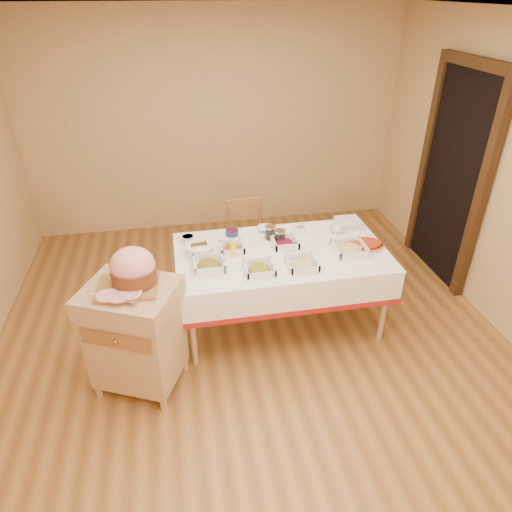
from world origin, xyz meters
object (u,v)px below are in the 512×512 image
Objects in this scene: preserve_jar_left at (270,233)px; bread_basket at (199,250)px; ham_on_board at (132,270)px; brass_platter at (365,245)px; dining_chair at (247,241)px; butcher_cart at (135,332)px; plate_stack at (348,223)px; preserve_jar_right at (280,237)px; dining_table at (281,267)px; mustard_bottle at (233,249)px.

preserve_jar_left is 0.67m from bread_basket.
ham_on_board is 1.32× the size of brass_platter.
preserve_jar_left is 0.37× the size of brass_platter.
bread_basket is 1.44m from brass_platter.
dining_chair is 1.29m from brass_platter.
plate_stack is at bearing 24.63° from butcher_cart.
preserve_jar_left is at bearing 13.55° from bread_basket.
preserve_jar_right is at bearing 4.63° from bread_basket.
dining_table is 0.26m from preserve_jar_right.
preserve_jar_left is at bearing -77.62° from dining_chair.
bread_basket is (-0.70, 0.09, 0.20)m from dining_table.
dining_table is at bearing -79.54° from preserve_jar_left.
plate_stack is (1.94, 0.87, -0.24)m from ham_on_board.
ham_on_board reaches higher than preserve_jar_left.
preserve_jar_left is (1.15, 0.77, -0.22)m from ham_on_board.
plate_stack is (0.78, 0.11, -0.02)m from preserve_jar_left.
butcher_cart is at bearing -155.94° from dining_table.
dining_table is 14.41× the size of preserve_jar_right.
dining_table is at bearing -154.42° from plate_stack.
plate_stack reaches higher than brass_platter.
butcher_cart is (-1.24, -0.55, -0.08)m from dining_table.
preserve_jar_left reaches higher than brass_platter.
preserve_jar_left is at bearing 122.97° from preserve_jar_right.
dining_table is 8.39× the size of plate_stack.
mustard_bottle reaches higher than dining_chair.
ham_on_board is 0.82m from bread_basket.
ham_on_board is at bearing -129.44° from bread_basket.
plate_stack is at bearing 10.46° from bread_basket.
brass_platter is (0.72, -0.20, -0.04)m from preserve_jar_right.
ham_on_board is (-1.03, -1.32, 0.59)m from dining_chair.
butcher_cart is 7.26× the size of preserve_jar_left.
butcher_cart is 2.05× the size of ham_on_board.
ham_on_board is at bearing -128.06° from dining_chair.
dining_table is at bearing 175.52° from brass_platter.
dining_table is at bearing 23.45° from ham_on_board.
plate_stack is 0.41m from brass_platter.
preserve_jar_right is (1.22, 0.67, -0.22)m from ham_on_board.
preserve_jar_right reaches higher than brass_platter.
butcher_cart reaches higher than dining_table.
dining_chair is 1.96× the size of ham_on_board.
preserve_jar_right is at bearing 18.71° from mustard_bottle.
bread_basket is 1.06× the size of plate_stack.
bread_basket is at bearing -166.45° from preserve_jar_left.
dining_table is 0.33m from preserve_jar_left.
butcher_cart is at bearing -165.91° from brass_platter.
preserve_jar_right is 0.72m from bread_basket.
dining_chair is 3.77× the size of bread_basket.
dining_table is 4.10× the size of ham_on_board.
preserve_jar_right is at bearing 82.61° from dining_table.
mustard_bottle is at bearing 177.26° from brass_platter.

